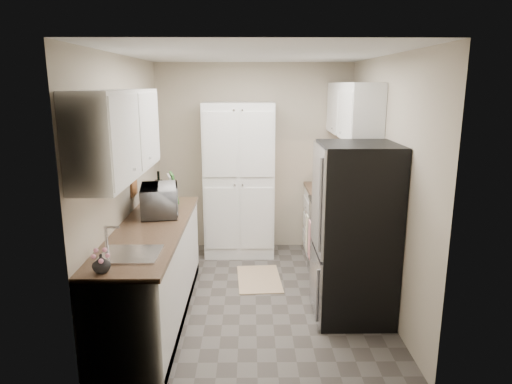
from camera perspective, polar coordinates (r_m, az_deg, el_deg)
ground at (r=5.03m, az=-0.05°, el=-12.88°), size 3.20×3.20×0.00m
room_shell at (r=4.54m, az=-0.28°, el=5.79°), size 2.64×3.24×2.52m
pantry_cabinet at (r=5.96m, az=-2.12°, el=1.49°), size 0.90×0.55×2.00m
base_cabinet_left at (r=4.55m, az=-12.75°, el=-10.06°), size 0.60×2.30×0.88m
countertop_left at (r=4.39m, az=-13.05°, el=-4.54°), size 0.63×2.33×0.04m
base_cabinet_right at (r=6.06m, az=9.24°, el=-3.93°), size 0.60×0.80×0.88m
countertop_right at (r=5.95m, az=9.40°, el=0.31°), size 0.63×0.83×0.04m
electric_range at (r=5.30m, az=10.55°, el=-6.10°), size 0.71×0.78×1.13m
refrigerator at (r=4.44m, az=12.28°, el=-5.00°), size 0.70×0.72×1.70m
microwave at (r=4.75m, az=-11.95°, el=-1.02°), size 0.45×0.59×0.30m
wine_bottle at (r=5.18m, az=-12.03°, el=0.38°), size 0.08×0.08×0.33m
flower_vase at (r=3.44m, az=-18.78°, el=-8.45°), size 0.14×0.14×0.13m
cutting_board at (r=5.23m, az=-10.20°, el=0.58°), size 0.10×0.26×0.33m
toaster_oven at (r=6.03m, az=9.73°, el=1.80°), size 0.44×0.49×0.23m
fruit_basket at (r=6.01m, az=9.82°, el=3.35°), size 0.27×0.27×0.10m
kitchen_mat at (r=5.42m, az=0.39°, el=-10.81°), size 0.54×0.81×0.01m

